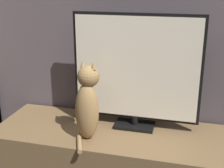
# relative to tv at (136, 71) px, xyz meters

# --- Properties ---
(wall_back) EXTENTS (4.80, 0.05, 2.60)m
(wall_back) POSITION_rel_tv_xyz_m (-0.16, 0.22, 0.41)
(wall_back) COLOR #564C51
(wall_back) RESTS_ON ground_plane
(tv_stand) EXTENTS (1.48, 0.55, 0.51)m
(tv_stand) POSITION_rel_tv_xyz_m (-0.16, -0.10, -0.64)
(tv_stand) COLOR brown
(tv_stand) RESTS_ON ground_plane
(tv) EXTENTS (0.81, 0.16, 0.74)m
(tv) POSITION_rel_tv_xyz_m (0.00, 0.00, 0.00)
(tv) COLOR black
(tv) RESTS_ON tv_stand
(cat) EXTENTS (0.17, 0.30, 0.49)m
(cat) POSITION_rel_tv_xyz_m (-0.25, -0.22, -0.16)
(cat) COLOR #997547
(cat) RESTS_ON tv_stand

